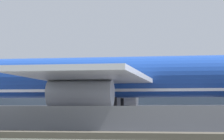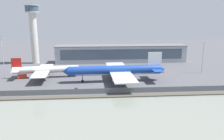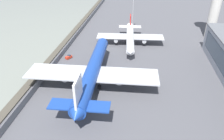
% 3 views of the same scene
% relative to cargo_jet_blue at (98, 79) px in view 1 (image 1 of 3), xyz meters
% --- Properties ---
extents(ground_plane, '(500.00, 500.00, 0.00)m').
position_rel_cargo_jet_blue_xyz_m(ground_plane, '(-9.16, -4.27, -6.13)').
color(ground_plane, '#4C4C51').
extents(cargo_jet_blue, '(57.12, 49.06, 16.07)m').
position_rel_cargo_jet_blue_xyz_m(cargo_jet_blue, '(0.00, 0.00, 0.00)').
color(cargo_jet_blue, '#193D93').
rests_on(cargo_jet_blue, ground).
extents(terminal_building, '(103.54, 15.86, 13.56)m').
position_rel_cargo_jet_blue_xyz_m(terminal_building, '(9.42, 57.21, 0.66)').
color(terminal_building, '#9EA3AD').
rests_on(terminal_building, ground).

